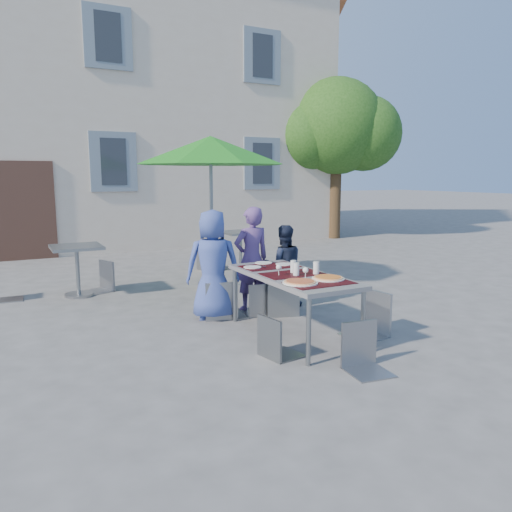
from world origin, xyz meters
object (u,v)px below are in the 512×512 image
chair_1 (260,280)px  bg_chair_r_1 (281,240)px  patio_umbrella (211,152)px  child_0 (213,265)px  chair_4 (372,287)px  chair_5 (365,319)px  pizza_near_left (300,282)px  dining_table (292,279)px  cafe_table_0 (77,260)px  child_2 (283,266)px  cafe_table_1 (241,243)px  bg_chair_l_0 (0,268)px  child_1 (252,259)px  pizza_near_right (328,278)px  chair_0 (220,276)px  bg_chair_r_0 (101,258)px  chair_3 (276,312)px  bg_chair_l_1 (207,243)px  chair_2 (282,273)px

chair_1 → bg_chair_r_1: size_ratio=0.94×
patio_umbrella → child_0: bearing=-112.0°
chair_4 → chair_5: chair_4 is taller
pizza_near_left → patio_umbrella: bearing=84.0°
pizza_near_left → patio_umbrella: 3.61m
dining_table → cafe_table_0: size_ratio=2.30×
dining_table → chair_1: size_ratio=2.17×
chair_5 → patio_umbrella: patio_umbrella is taller
child_0 → chair_5: size_ratio=1.64×
child_2 → cafe_table_1: size_ratio=1.56×
child_0 → child_2: child_0 is taller
bg_chair_l_0 → child_1: bearing=-34.8°
child_1 → pizza_near_right: bearing=91.5°
bg_chair_l_0 → chair_0: bearing=-43.2°
child_1 → dining_table: bearing=84.0°
chair_5 → cafe_table_0: size_ratio=1.10×
child_2 → bg_chair_r_0: (-2.17, 2.19, -0.05)m
dining_table → patio_umbrella: 3.20m
child_2 → cafe_table_1: child_2 is taller
child_2 → cafe_table_0: bearing=-17.3°
chair_1 → chair_4: 1.56m
chair_4 → cafe_table_1: bearing=83.8°
chair_4 → pizza_near_left: bearing=-174.7°
child_1 → child_2: (0.50, -0.04, -0.14)m
child_0 → cafe_table_1: bearing=-101.0°
child_2 → chair_1: size_ratio=1.39×
dining_table → bg_chair_l_0: 4.61m
child_0 → chair_3: child_0 is taller
child_2 → bg_chair_l_1: (0.05, 3.07, -0.04)m
dining_table → bg_chair_l_1: (0.67, 4.33, -0.14)m
chair_3 → cafe_table_1: bearing=68.5°
pizza_near_left → chair_5: (0.29, -0.72, -0.25)m
chair_1 → chair_4: size_ratio=0.86×
pizza_near_right → child_0: bearing=114.8°
chair_1 → patio_umbrella: size_ratio=0.34×
child_0 → chair_5: (0.62, -2.32, -0.21)m
chair_1 → pizza_near_left: bearing=-101.4°
chair_2 → chair_3: size_ratio=1.17×
child_0 → chair_0: size_ratio=1.50×
chair_0 → chair_5: bearing=-76.7°
child_1 → cafe_table_1: 3.20m
bg_chair_r_1 → chair_3: bearing=-120.7°
patio_umbrella → child_2: bearing=-72.6°
bg_chair_l_0 → bg_chair_r_1: 5.32m
patio_umbrella → chair_0: bearing=-109.1°
chair_2 → pizza_near_left: bearing=-112.8°
dining_table → pizza_near_left: pizza_near_left is taller
child_0 → cafe_table_0: (-1.41, 2.13, -0.16)m
pizza_near_right → chair_3: bearing=-173.9°
cafe_table_1 → bg_chair_l_1: size_ratio=0.80×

